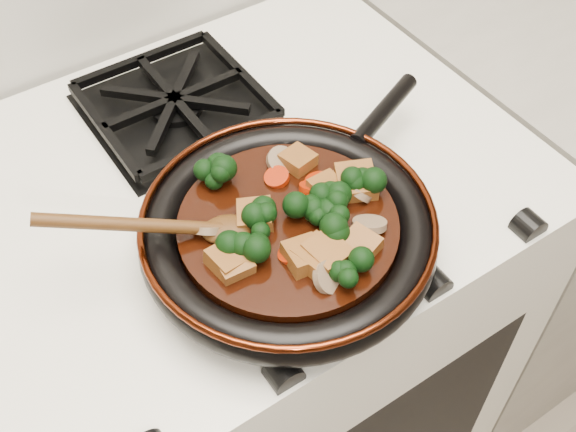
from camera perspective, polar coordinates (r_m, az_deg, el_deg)
stove at (r=1.29m, az=-3.47°, el=-10.51°), size 0.76×0.60×0.90m
burner_grate_front at (r=0.84m, az=0.06°, el=-1.64°), size 0.23×0.23×0.03m
burner_grate_back at (r=1.01m, az=-8.89°, el=8.71°), size 0.23×0.23×0.03m
skillet at (r=0.81m, az=0.09°, el=-1.10°), size 0.44×0.33×0.05m
braising_sauce at (r=0.80m, az=0.00°, el=-0.97°), size 0.25×0.25×0.02m
tofu_cube_0 at (r=0.76m, az=1.29°, el=-3.17°), size 0.04×0.05×0.03m
tofu_cube_1 at (r=0.79m, az=-2.62°, el=0.01°), size 0.05×0.05×0.03m
tofu_cube_2 at (r=0.76m, az=3.10°, el=-3.02°), size 0.04×0.05×0.03m
tofu_cube_3 at (r=0.85m, az=0.79°, el=4.40°), size 0.04×0.04×0.02m
tofu_cube_4 at (r=0.76m, az=2.21°, el=-3.17°), size 0.05×0.05×0.02m
tofu_cube_5 at (r=0.82m, az=5.40°, el=2.63°), size 0.06×0.06×0.03m
tofu_cube_6 at (r=0.82m, az=3.16°, el=2.06°), size 0.04×0.04×0.03m
tofu_cube_7 at (r=0.75m, az=-4.35°, el=-3.82°), size 0.04×0.04×0.02m
tofu_cube_8 at (r=0.76m, az=-4.75°, el=-3.46°), size 0.04×0.04×0.03m
tofu_cube_9 at (r=0.77m, az=5.78°, el=-2.27°), size 0.04×0.05×0.02m
broccoli_floret_0 at (r=0.83m, az=-5.65°, el=3.46°), size 0.09×0.08×0.07m
broccoli_floret_1 at (r=0.78m, az=4.10°, el=-0.74°), size 0.07×0.08×0.07m
broccoli_floret_2 at (r=0.80m, az=3.38°, el=0.94°), size 0.08×0.08×0.07m
broccoli_floret_3 at (r=0.82m, az=5.90°, el=2.27°), size 0.08×0.08×0.07m
broccoli_floret_4 at (r=0.74m, az=4.93°, el=-4.18°), size 0.08×0.08×0.05m
broccoli_floret_5 at (r=0.78m, az=-1.83°, el=-0.29°), size 0.09×0.09×0.07m
broccoli_floret_6 at (r=0.79m, az=1.76°, el=0.24°), size 0.08×0.08×0.07m
broccoli_floret_7 at (r=0.76m, az=-3.47°, el=-2.77°), size 0.09×0.08×0.07m
carrot_coin_0 at (r=0.83m, az=-0.89°, el=3.07°), size 0.03×0.03×0.01m
carrot_coin_1 at (r=0.76m, az=1.92°, el=-3.58°), size 0.03×0.03×0.02m
carrot_coin_2 at (r=0.76m, az=0.31°, el=-2.92°), size 0.03×0.03×0.02m
carrot_coin_3 at (r=0.83m, az=2.34°, el=2.79°), size 0.03×0.03×0.02m
carrot_coin_4 at (r=0.82m, az=1.96°, el=2.22°), size 0.03×0.03×0.03m
mushroom_slice_0 at (r=0.79m, az=6.47°, el=-0.65°), size 0.05×0.05×0.02m
mushroom_slice_1 at (r=0.78m, az=-6.43°, el=-1.09°), size 0.04×0.04×0.03m
mushroom_slice_2 at (r=0.85m, az=-0.53°, el=4.40°), size 0.04×0.04×0.02m
mushroom_slice_3 at (r=0.82m, az=5.65°, el=1.87°), size 0.03×0.03×0.03m
mushroom_slice_4 at (r=0.74m, az=3.21°, el=-4.86°), size 0.05×0.04×0.03m
wooden_spoon at (r=0.77m, az=-8.67°, el=-0.86°), size 0.13×0.08×0.20m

